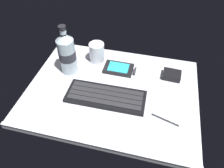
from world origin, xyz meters
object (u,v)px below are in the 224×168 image
Objects in this scene: charger_block at (172,75)px; stylus_pen at (165,119)px; handheld_device at (120,69)px; juice_cup at (97,53)px; water_bottle at (67,53)px; keyboard at (106,96)px.

charger_block reaches higher than stylus_pen.
handheld_device is 28.80cm from stylus_pen.
charger_block reaches higher than handheld_device.
juice_cup is 13.87cm from water_bottle.
keyboard is 16.20cm from handheld_device.
water_bottle reaches higher than juice_cup.
water_bottle is 2.97× the size of charger_block.
keyboard is 28.41cm from charger_block.
stylus_pen is (-1.17, -21.49, -0.85)cm from charger_block.
juice_cup is (-9.10, 20.05, 3.10)cm from keyboard.
handheld_device is at bearing -19.78° from juice_cup.
water_bottle reaches higher than keyboard.
keyboard is 1.40× the size of water_bottle.
juice_cup is 1.21× the size of charger_block.
charger_block is at bearing 8.04° from water_bottle.
charger_block is at bearing 1.79° from handheld_device.
stylus_pen is at bearing -93.10° from charger_block.
stylus_pen is (40.01, -15.68, -8.66)cm from water_bottle.
charger_block is 0.74× the size of stylus_pen.
charger_block is (32.05, -3.30, -2.71)cm from juice_cup.
water_bottle reaches higher than handheld_device.
handheld_device is at bearing 14.38° from water_bottle.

